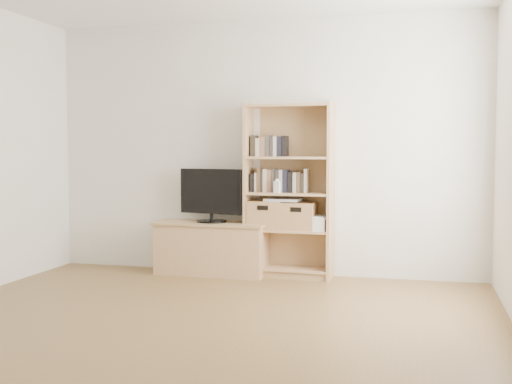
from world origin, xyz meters
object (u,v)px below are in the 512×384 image
(baby_monitor, at_px, (277,187))
(laptop, at_px, (283,200))
(television, at_px, (212,195))
(bookshelf, at_px, (289,190))
(basket_left, at_px, (266,214))
(basket_right, at_px, (299,216))
(tv_stand, at_px, (212,249))

(baby_monitor, distance_m, laptop, 0.16)
(television, relative_size, laptop, 2.08)
(bookshelf, xyz_separation_m, basket_left, (-0.23, 0.00, -0.25))
(basket_right, bearing_deg, baby_monitor, -155.02)
(tv_stand, bearing_deg, basket_right, 3.82)
(tv_stand, relative_size, television, 1.58)
(bookshelf, bearing_deg, laptop, -168.31)
(basket_left, relative_size, basket_right, 1.04)
(tv_stand, relative_size, laptop, 3.28)
(tv_stand, distance_m, basket_left, 0.67)
(basket_left, xyz_separation_m, basket_right, (0.34, -0.01, -0.00))
(tv_stand, height_order, bookshelf, bookshelf)
(bookshelf, relative_size, basket_left, 5.12)
(basket_left, distance_m, basket_right, 0.34)
(basket_right, xyz_separation_m, laptop, (-0.16, -0.00, 0.16))
(tv_stand, distance_m, bookshelf, 1.01)
(basket_left, bearing_deg, tv_stand, -173.01)
(television, xyz_separation_m, baby_monitor, (0.69, -0.04, 0.09))
(tv_stand, height_order, television, television)
(tv_stand, relative_size, baby_monitor, 9.81)
(tv_stand, xyz_separation_m, basket_left, (0.56, 0.06, 0.37))
(bookshelf, relative_size, baby_monitor, 15.26)
(television, relative_size, basket_right, 2.16)
(bookshelf, relative_size, laptop, 5.10)
(television, distance_m, baby_monitor, 0.70)
(television, xyz_separation_m, basket_right, (0.90, 0.05, -0.20))
(television, distance_m, basket_left, 0.60)
(laptop, bearing_deg, basket_left, 179.56)
(bookshelf, xyz_separation_m, laptop, (-0.06, -0.01, -0.09))
(television, bearing_deg, laptop, 15.73)
(tv_stand, bearing_deg, bookshelf, 4.84)
(tv_stand, xyz_separation_m, laptop, (0.74, 0.05, 0.52))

